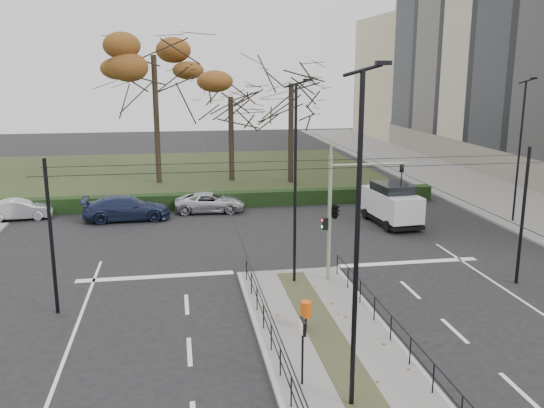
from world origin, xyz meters
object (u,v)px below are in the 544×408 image
Objects in this scene: streetlamp_median_near at (358,241)px; streetlamp_sidewalk at (520,150)px; litter_bin at (306,309)px; rust_tree at (154,55)px; info_panel at (303,334)px; white_van at (392,203)px; bare_tree_center at (291,91)px; streetlamp_median_far at (296,182)px; parked_car_second at (19,210)px; traffic_light at (337,208)px; parked_car_fourth at (210,202)px; parked_car_third at (127,208)px; bare_tree_near at (231,103)px.

streetlamp_sidewalk is at bearing 48.20° from streetlamp_median_near.
rust_tree reaches higher than litter_bin.
info_panel is 23.55m from streetlamp_sidewalk.
bare_tree_center is at bearing 103.92° from white_van.
streetlamp_median_far reaches higher than parked_car_second.
rust_tree is 11.18m from bare_tree_center.
bare_tree_center reaches higher than streetlamp_sidewalk.
streetlamp_sidewalk is 27.70m from rust_tree.
traffic_light is at bearing -123.90° from white_van.
info_panel is 25.71m from parked_car_second.
parked_car_fourth is at bearing 162.15° from streetlamp_sidewalk.
litter_bin is 0.19× the size of parked_car_third.
rust_tree is at bearing 100.02° from streetlamp_median_near.
parked_car_second is (-16.48, 13.76, -2.68)m from traffic_light.
white_van is at bearing -105.19° from parked_car_third.
rust_tree is 7.10m from bare_tree_near.
parked_car_fourth is at bearing 101.50° from streetlamp_median_far.
bare_tree_center is at bearing -52.93° from parked_car_third.
parked_car_second is (-14.66, 13.79, -3.89)m from streetlamp_median_far.
streetlamp_median_near is 0.86× the size of bare_tree_center.
streetlamp_median_far is 1.89× the size of parked_car_fourth.
litter_bin is 31.02m from rust_tree.
traffic_light is 5.30× the size of litter_bin.
parked_car_second is at bearing 121.51° from streetlamp_median_near.
parked_car_third is (-6.54, 20.84, -0.95)m from info_panel.
streetlamp_median_far reaches higher than info_panel.
streetlamp_median_near is 2.01× the size of parked_car_fourth.
parked_car_third is at bearing -123.14° from bare_tree_near.
streetlamp_median_near is 1.00× the size of bare_tree_near.
bare_tree_near is (14.33, 10.59, 5.85)m from parked_car_second.
litter_bin is at bearing -149.27° from parked_car_second.
bare_tree_near reaches higher than streetlamp_sidewalk.
info_panel is at bearing -100.73° from bare_tree_center.
streetlamp_median_near is 32.71m from bare_tree_center.
streetlamp_median_near is at bearing -87.49° from litter_bin.
parked_car_fourth is at bearing -96.37° from parked_car_second.
litter_bin is at bearing -121.56° from white_van.
streetlamp_median_far is 0.64× the size of rust_tree.
bare_tree_near is (1.17, 32.65, 4.77)m from info_panel.
streetlamp_median_near reaches higher than white_van.
rust_tree is at bearing 171.67° from bare_tree_center.
traffic_light reaches higher than white_van.
info_panel reaches higher than parked_car_second.
rust_tree is (-8.17, 24.26, 6.94)m from traffic_light.
bare_tree_near is (6.01, 0.08, -3.77)m from rust_tree.
bare_tree_center reaches higher than parked_car_fourth.
streetlamp_median_far is at bearing -75.36° from rust_tree.
parked_car_third is (-8.05, 12.56, -3.76)m from streetlamp_median_far.
parked_car_second is (-14.08, 18.50, -0.24)m from litter_bin.
streetlamp_sidewalk is at bearing 30.59° from traffic_light.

